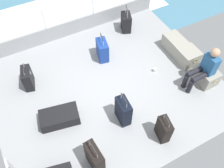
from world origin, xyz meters
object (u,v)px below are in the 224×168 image
(cargo_crate_1, at_px, (188,57))
(suitcase_3, at_px, (95,158))
(cargo_crate_2, at_px, (206,75))
(suitcase_5, at_px, (60,117))
(suitcase_1, at_px, (28,78))
(suitcase_2, at_px, (123,111))
(suitcase_4, at_px, (164,129))
(passenger_seated, at_px, (205,68))
(paper_cup, at_px, (155,70))
(cargo_crate_0, at_px, (174,44))
(suitcase_0, at_px, (102,50))
(suitcase_6, at_px, (126,22))

(cargo_crate_1, height_order, suitcase_3, suitcase_3)
(cargo_crate_2, distance_m, suitcase_5, 3.53)
(suitcase_1, bearing_deg, suitcase_2, 39.46)
(suitcase_2, xyz_separation_m, suitcase_5, (-0.59, -1.21, -0.18))
(suitcase_4, bearing_deg, passenger_seated, 114.82)
(paper_cup, bearing_deg, cargo_crate_0, 115.51)
(cargo_crate_2, xyz_separation_m, suitcase_3, (0.63, -3.22, 0.15))
(suitcase_0, height_order, suitcase_4, suitcase_0)
(cargo_crate_0, relative_size, suitcase_6, 0.88)
(suitcase_2, height_order, suitcase_3, suitcase_3)
(passenger_seated, bearing_deg, suitcase_0, -138.35)
(cargo_crate_2, height_order, suitcase_0, suitcase_0)
(suitcase_0, xyz_separation_m, suitcase_2, (1.85, -0.44, 0.05))
(passenger_seated, bearing_deg, suitcase_4, -65.18)
(suitcase_6, bearing_deg, cargo_crate_2, 16.15)
(suitcase_0, bearing_deg, suitcase_3, -29.23)
(cargo_crate_1, bearing_deg, cargo_crate_0, -178.02)
(passenger_seated, relative_size, suitcase_4, 1.55)
(passenger_seated, relative_size, paper_cup, 10.81)
(passenger_seated, xyz_separation_m, suitcase_3, (0.63, -3.04, -0.23))
(cargo_crate_1, bearing_deg, suitcase_6, -157.84)
(cargo_crate_2, xyz_separation_m, suitcase_1, (-1.84, -3.78, 0.07))
(cargo_crate_2, height_order, suitcase_1, suitcase_1)
(suitcase_2, bearing_deg, cargo_crate_0, 118.52)
(suitcase_4, bearing_deg, suitcase_2, -145.08)
(suitcase_0, xyz_separation_m, paper_cup, (1.05, 0.94, -0.21))
(suitcase_2, height_order, paper_cup, suitcase_2)
(cargo_crate_1, xyz_separation_m, suitcase_3, (1.32, -3.24, 0.14))
(suitcase_3, distance_m, suitcase_6, 4.03)
(suitcase_2, bearing_deg, cargo_crate_2, 90.00)
(suitcase_3, distance_m, paper_cup, 2.75)
(cargo_crate_2, xyz_separation_m, passenger_seated, (0.00, -0.18, 0.37))
(suitcase_0, relative_size, suitcase_6, 0.96)
(cargo_crate_2, xyz_separation_m, suitcase_0, (-1.85, -1.83, 0.07))
(suitcase_0, distance_m, suitcase_4, 2.58)
(cargo_crate_2, relative_size, suitcase_4, 0.85)
(cargo_crate_2, height_order, suitcase_5, cargo_crate_2)
(suitcase_3, bearing_deg, paper_cup, 121.72)
(suitcase_5, xyz_separation_m, suitcase_6, (-1.95, 2.74, 0.12))
(cargo_crate_1, bearing_deg, suitcase_0, -122.21)
(suitcase_6, height_order, paper_cup, suitcase_6)
(suitcase_5, height_order, paper_cup, suitcase_5)
(cargo_crate_2, relative_size, suitcase_0, 0.83)
(cargo_crate_1, height_order, paper_cup, cargo_crate_1)
(suitcase_5, distance_m, suitcase_6, 3.37)
(cargo_crate_1, distance_m, suitcase_0, 2.18)
(cargo_crate_2, bearing_deg, suitcase_5, -99.62)
(passenger_seated, bearing_deg, suitcase_1, -117.08)
(suitcase_0, relative_size, suitcase_4, 1.02)
(suitcase_4, bearing_deg, paper_cup, 150.56)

